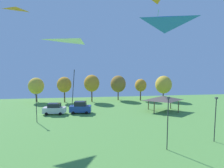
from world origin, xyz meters
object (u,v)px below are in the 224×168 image
at_px(kite_flying_5, 80,54).
at_px(treeline_tree_5, 163,85).
at_px(park_pavilion, 163,98).
at_px(treeline_tree_3, 118,84).
at_px(kite_flying_1, 162,2).
at_px(parked_car_leftmost, 54,109).
at_px(parked_car_second_from_left, 80,107).
at_px(kite_flying_0, 164,46).
at_px(treeline_tree_4, 141,85).
at_px(kite_flying_2, 16,14).
at_px(treeline_tree_2, 92,83).
at_px(light_post_1, 168,120).
at_px(treeline_tree_1, 64,85).
at_px(light_post_2, 215,117).
at_px(light_post_0, 36,106).
at_px(treeline_tree_0, 36,86).

bearing_deg(kite_flying_5, treeline_tree_5, 57.71).
relative_size(park_pavilion, treeline_tree_3, 0.96).
relative_size(kite_flying_1, treeline_tree_5, 0.56).
relative_size(parked_car_leftmost, treeline_tree_5, 0.64).
distance_m(parked_car_leftmost, parked_car_second_from_left, 5.56).
relative_size(kite_flying_0, kite_flying_1, 0.91).
distance_m(kite_flying_5, treeline_tree_4, 41.65).
bearing_deg(kite_flying_2, park_pavilion, 5.77).
height_order(kite_flying_5, parked_car_second_from_left, kite_flying_5).
height_order(treeline_tree_2, treeline_tree_3, treeline_tree_2).
height_order(park_pavilion, treeline_tree_2, treeline_tree_2).
height_order(parked_car_leftmost, light_post_1, light_post_1).
distance_m(light_post_1, treeline_tree_1, 36.13).
bearing_deg(kite_flying_2, kite_flying_0, -43.57).
distance_m(treeline_tree_1, treeline_tree_4, 22.86).
xyz_separation_m(park_pavilion, treeline_tree_3, (-8.04, 15.23, 1.97)).
height_order(light_post_2, treeline_tree_4, treeline_tree_4).
bearing_deg(light_post_0, light_post_2, -24.25).
xyz_separation_m(kite_flying_5, treeline_tree_0, (-14.70, 39.41, -6.44)).
height_order(kite_flying_1, light_post_0, kite_flying_1).
bearing_deg(parked_car_leftmost, light_post_1, -42.89).
xyz_separation_m(kite_flying_5, park_pavilion, (17.69, 24.30, -8.11)).
distance_m(treeline_tree_0, treeline_tree_5, 38.17).
distance_m(kite_flying_2, treeline_tree_5, 41.99).
xyz_separation_m(kite_flying_1, treeline_tree_1, (-21.86, 17.00, -18.03)).
height_order(kite_flying_5, light_post_0, kite_flying_5).
bearing_deg(treeline_tree_4, treeline_tree_5, -5.97).
distance_m(park_pavilion, treeline_tree_1, 27.82).
bearing_deg(treeline_tree_4, light_post_0, -143.89).
height_order(light_post_0, treeline_tree_2, treeline_tree_2).
bearing_deg(treeline_tree_1, parked_car_leftmost, -91.69).
relative_size(parked_car_leftmost, treeline_tree_4, 0.73).
bearing_deg(treeline_tree_0, light_post_0, -74.28).
xyz_separation_m(treeline_tree_1, treeline_tree_2, (7.92, -0.38, 0.35)).
xyz_separation_m(park_pavilion, light_post_0, (-26.72, -5.07, -0.00)).
distance_m(light_post_0, treeline_tree_0, 21.03).
xyz_separation_m(treeline_tree_0, treeline_tree_3, (24.36, 0.11, 0.30)).
height_order(light_post_2, treeline_tree_1, treeline_tree_1).
relative_size(kite_flying_2, park_pavilion, 0.57).
relative_size(kite_flying_0, parked_car_leftmost, 0.80).
relative_size(treeline_tree_1, treeline_tree_5, 0.98).
bearing_deg(light_post_1, treeline_tree_0, 126.47).
relative_size(treeline_tree_0, treeline_tree_5, 0.94).
bearing_deg(kite_flying_1, treeline_tree_5, 63.54).
distance_m(parked_car_leftmost, treeline_tree_1, 13.82).
bearing_deg(treeline_tree_1, light_post_2, -51.88).
bearing_deg(kite_flying_0, kite_flying_1, 67.82).
relative_size(kite_flying_2, parked_car_leftmost, 0.85).
bearing_deg(treeline_tree_3, park_pavilion, -62.18).
distance_m(kite_flying_1, light_post_2, 24.08).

